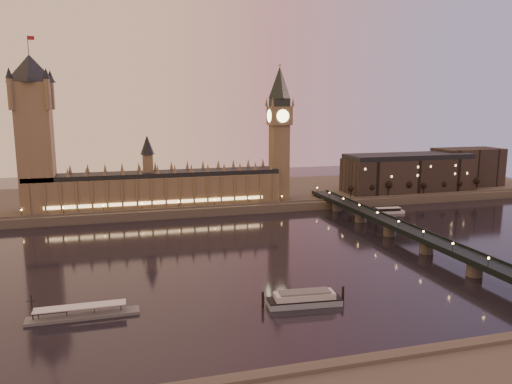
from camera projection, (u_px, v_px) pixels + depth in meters
The scene contains 18 objects.
ground at pixel (254, 257), 264.44m from camera, with size 700.00×700.00×0.00m, color black.
far_embankment at pixel (236, 195), 428.28m from camera, with size 560.00×130.00×6.00m, color #423D35.
palace_of_westminster at pixel (157, 185), 364.51m from camera, with size 180.00×26.62×52.00m.
victoria_tower at pixel (34, 125), 335.38m from camera, with size 31.68×31.68×118.00m.
big_ben at pixel (279, 125), 382.38m from camera, with size 17.68×17.68×104.00m.
westminster_bridge at pixel (407, 235), 288.06m from camera, with size 13.20×260.00×15.30m.
city_block at pixel (428, 171), 436.92m from camera, with size 155.00×45.00×34.00m.
bare_tree_0 at pixel (353, 189), 395.37m from camera, with size 5.12×5.12×10.41m.
bare_tree_1 at pixel (372, 188), 399.79m from camera, with size 5.12×5.12×10.41m.
bare_tree_2 at pixel (390, 187), 404.21m from camera, with size 5.12×5.12×10.41m.
bare_tree_3 at pixel (408, 186), 408.64m from camera, with size 5.12×5.12×10.41m.
bare_tree_4 at pixel (425, 185), 413.06m from camera, with size 5.12×5.12×10.41m.
bare_tree_5 at pixel (442, 184), 417.48m from camera, with size 5.12×5.12×10.41m.
bare_tree_6 at pixel (459, 183), 421.90m from camera, with size 5.12×5.12×10.41m.
bare_tree_7 at pixel (476, 182), 426.32m from camera, with size 5.12×5.12×10.41m.
cruise_boat_b at pixel (388, 211), 368.68m from camera, with size 24.35×8.31×4.41m.
moored_barge at pixel (304, 299), 200.48m from camera, with size 34.37×11.16×6.33m.
pontoon_pier at pixel (83, 314), 189.22m from camera, with size 41.34×6.89×11.02m.
Camera 1 is at (-68.35, -245.02, 80.03)m, focal length 35.00 mm.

